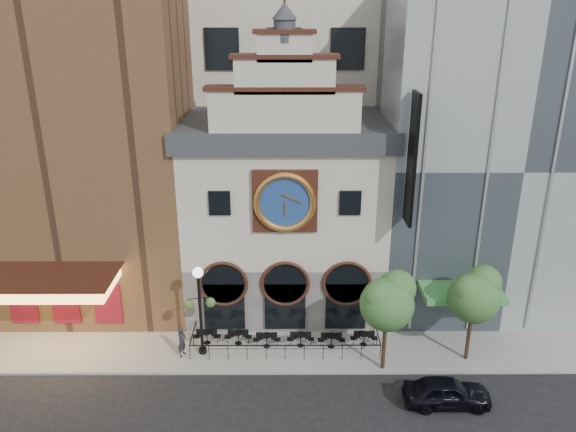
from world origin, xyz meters
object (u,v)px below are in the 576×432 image
(car_right, at_px, (447,392))
(tree_left, at_px, (388,300))
(bistro_0, at_px, (207,336))
(bistro_3, at_px, (301,339))
(bistro_1, at_px, (238,337))
(tree_right, at_px, (475,294))
(lamppost, at_px, (200,301))
(bistro_5, at_px, (364,338))
(pedestrian, at_px, (182,342))
(bistro_4, at_px, (331,340))
(bistro_2, at_px, (267,339))

(car_right, xyz_separation_m, tree_left, (-2.68, 2.83, 3.60))
(bistro_0, bearing_deg, bistro_3, -3.20)
(bistro_1, bearing_deg, tree_right, -6.41)
(bistro_1, relative_size, lamppost, 0.29)
(bistro_3, height_order, bistro_5, same)
(tree_right, bearing_deg, tree_left, -169.90)
(bistro_5, relative_size, tree_right, 0.29)
(bistro_3, bearing_deg, tree_left, -24.74)
(pedestrian, relative_size, lamppost, 0.33)
(bistro_0, bearing_deg, bistro_5, -1.40)
(bistro_0, bearing_deg, bistro_4, -3.18)
(bistro_4, xyz_separation_m, lamppost, (-7.35, -0.56, 2.86))
(bistro_3, distance_m, car_right, 8.66)
(bistro_4, bearing_deg, bistro_0, 176.82)
(bistro_4, relative_size, car_right, 0.37)
(bistro_3, height_order, tree_left, tree_left)
(bistro_0, bearing_deg, tree_left, -13.40)
(bistro_5, xyz_separation_m, tree_right, (5.61, -1.29, 3.60))
(bistro_3, height_order, tree_right, tree_right)
(bistro_3, relative_size, lamppost, 0.29)
(bistro_5, relative_size, pedestrian, 0.88)
(bistro_1, relative_size, tree_left, 0.28)
(tree_left, bearing_deg, bistro_0, 166.60)
(lamppost, bearing_deg, tree_left, -20.44)
(bistro_3, distance_m, pedestrian, 6.75)
(bistro_1, xyz_separation_m, car_right, (10.77, -5.14, 0.12))
(bistro_4, distance_m, car_right, 7.20)
(bistro_2, distance_m, bistro_3, 1.96)
(bistro_2, bearing_deg, bistro_0, 174.16)
(car_right, xyz_separation_m, pedestrian, (-13.82, 4.00, 0.31))
(bistro_5, bearing_deg, bistro_4, -174.62)
(bistro_1, height_order, bistro_4, same)
(bistro_5, height_order, tree_right, tree_right)
(car_right, bearing_deg, tree_left, 43.46)
(bistro_1, distance_m, bistro_3, 3.64)
(bistro_4, bearing_deg, lamppost, -175.64)
(tree_right, bearing_deg, bistro_4, 171.62)
(lamppost, bearing_deg, bistro_2, -3.01)
(bistro_5, distance_m, pedestrian, 10.41)
(pedestrian, bearing_deg, bistro_4, -64.17)
(bistro_2, relative_size, tree_left, 0.28)
(lamppost, height_order, tree_right, tree_right)
(bistro_1, bearing_deg, bistro_5, -1.29)
(bistro_3, distance_m, lamppost, 6.31)
(bistro_4, distance_m, lamppost, 7.91)
(bistro_4, height_order, tree_left, tree_left)
(bistro_4, bearing_deg, bistro_5, 5.38)
(bistro_4, height_order, lamppost, lamppost)
(bistro_0, xyz_separation_m, bistro_2, (3.50, -0.36, 0.00))
(bistro_3, bearing_deg, pedestrian, -172.41)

